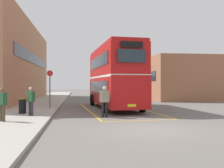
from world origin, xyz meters
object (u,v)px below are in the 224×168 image
object	(u,v)px
pedestrian_boarding	(105,99)
pedestrian_waiting_far	(2,102)
single_deck_bus	(127,86)
double_decker_bus	(114,76)
litter_bin	(22,106)
pedestrian_waiting_near	(31,99)
bus_stop_sign	(50,85)

from	to	relation	value
pedestrian_boarding	pedestrian_waiting_far	world-z (taller)	pedestrian_boarding
single_deck_bus	pedestrian_waiting_far	bearing A→B (deg)	-113.67
double_decker_bus	litter_bin	bearing A→B (deg)	-147.53
double_decker_bus	pedestrian_waiting_far	bearing A→B (deg)	-131.68
single_deck_bus	pedestrian_waiting_near	size ratio (longest dim) A/B	5.24
pedestrian_waiting_near	litter_bin	size ratio (longest dim) A/B	1.78
single_deck_bus	pedestrian_waiting_far	xyz separation A→B (m)	(-10.54, -24.06, -0.58)
pedestrian_waiting_near	pedestrian_boarding	bearing A→B (deg)	-4.79
litter_bin	bus_stop_sign	world-z (taller)	bus_stop_sign
double_decker_bus	pedestrian_waiting_near	distance (m)	7.46
pedestrian_boarding	litter_bin	world-z (taller)	pedestrian_boarding
double_decker_bus	pedestrian_boarding	bearing A→B (deg)	-103.62
single_deck_bus	pedestrian_waiting_near	world-z (taller)	single_deck_bus
double_decker_bus	single_deck_bus	size ratio (longest dim) A/B	1.17
pedestrian_waiting_near	litter_bin	distance (m)	1.32
pedestrian_waiting_far	bus_stop_sign	bearing A→B (deg)	77.29
pedestrian_waiting_near	litter_bin	bearing A→B (deg)	123.19
single_deck_bus	pedestrian_waiting_far	world-z (taller)	single_deck_bus
single_deck_bus	bus_stop_sign	xyz separation A→B (m)	(-9.04, -17.41, 0.17)
pedestrian_waiting_near	single_deck_bus	bearing A→B (deg)	66.23
pedestrian_waiting_near	litter_bin	world-z (taller)	pedestrian_waiting_near
single_deck_bus	litter_bin	distance (m)	23.24
pedestrian_boarding	pedestrian_waiting_near	xyz separation A→B (m)	(-4.15, 0.35, 0.01)
litter_bin	pedestrian_waiting_near	bearing A→B (deg)	-56.81
double_decker_bus	pedestrian_waiting_far	world-z (taller)	double_decker_bus
pedestrian_waiting_near	bus_stop_sign	size ratio (longest dim) A/B	0.58
litter_bin	pedestrian_boarding	bearing A→B (deg)	-16.00
pedestrian_waiting_near	pedestrian_waiting_far	distance (m)	2.40
pedestrian_waiting_near	bus_stop_sign	distance (m)	4.54
litter_bin	bus_stop_sign	bearing A→B (deg)	69.78
pedestrian_waiting_far	litter_bin	size ratio (longest dim) A/B	1.77
pedestrian_waiting_far	litter_bin	xyz separation A→B (m)	(0.25, 3.25, -0.46)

